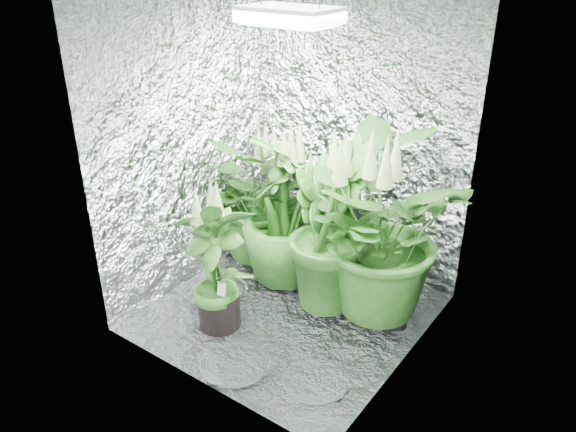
% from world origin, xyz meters
% --- Properties ---
extents(ground, '(1.60, 1.60, 0.00)m').
position_xyz_m(ground, '(0.00, 0.00, 0.00)').
color(ground, silver).
rests_on(ground, ground).
extents(walls, '(1.62, 1.62, 2.00)m').
position_xyz_m(walls, '(0.00, 0.00, 1.00)').
color(walls, silver).
rests_on(walls, ground).
extents(grow_lamp, '(0.50, 0.30, 0.22)m').
position_xyz_m(grow_lamp, '(0.00, 0.00, 1.83)').
color(grow_lamp, gray).
rests_on(grow_lamp, ceiling).
extents(plant_a, '(1.06, 1.06, 1.05)m').
position_xyz_m(plant_a, '(-0.56, 0.44, 0.50)').
color(plant_a, black).
rests_on(plant_a, ground).
extents(plant_b, '(0.62, 0.62, 0.93)m').
position_xyz_m(plant_b, '(-0.09, 0.53, 0.43)').
color(plant_b, black).
rests_on(plant_b, ground).
extents(plant_c, '(0.76, 0.76, 1.19)m').
position_xyz_m(plant_c, '(0.14, 0.23, 0.55)').
color(plant_c, black).
rests_on(plant_c, ground).
extents(plant_d, '(0.80, 0.80, 1.14)m').
position_xyz_m(plant_d, '(-0.26, 0.31, 0.53)').
color(plant_d, black).
rests_on(plant_d, ground).
extents(plant_e, '(1.20, 1.20, 1.23)m').
position_xyz_m(plant_e, '(0.41, 0.31, 0.59)').
color(plant_e, black).
rests_on(plant_e, ground).
extents(plant_f, '(0.65, 0.65, 0.96)m').
position_xyz_m(plant_f, '(-0.27, -0.36, 0.44)').
color(plant_f, black).
rests_on(plant_f, ground).
extents(circulation_fan, '(0.16, 0.34, 0.39)m').
position_xyz_m(circulation_fan, '(0.58, 0.28, 0.17)').
color(circulation_fan, black).
rests_on(circulation_fan, ground).
extents(plant_label, '(0.06, 0.03, 0.09)m').
position_xyz_m(plant_label, '(-0.22, -0.39, 0.30)').
color(plant_label, white).
rests_on(plant_label, plant_f).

